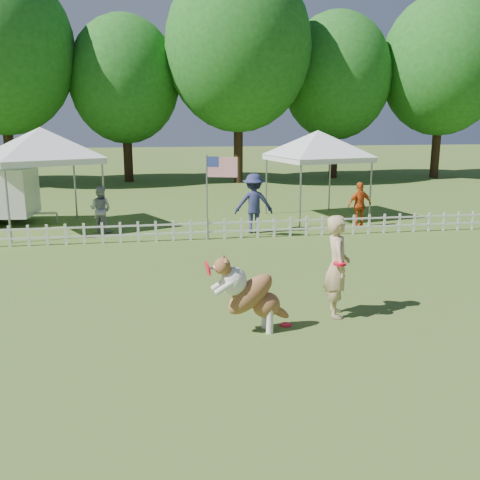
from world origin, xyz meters
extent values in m
plane|color=#42611E|center=(0.00, 0.00, 0.00)|extent=(120.00, 120.00, 0.00)
imported|color=tan|center=(1.34, 0.44, 0.92)|extent=(0.55, 0.74, 1.83)
cylinder|color=red|center=(0.34, 0.12, 0.01)|extent=(0.26, 0.26, 0.02)
imported|color=#9F9FA4|center=(-3.40, 8.59, 0.72)|extent=(0.85, 0.77, 1.44)
imported|color=navy|center=(1.27, 7.74, 0.92)|extent=(1.23, 0.77, 1.83)
imported|color=#C84E17|center=(4.82, 8.00, 0.74)|extent=(0.92, 0.53, 1.48)
camera|label=1|loc=(-1.88, -8.24, 3.46)|focal=40.00mm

